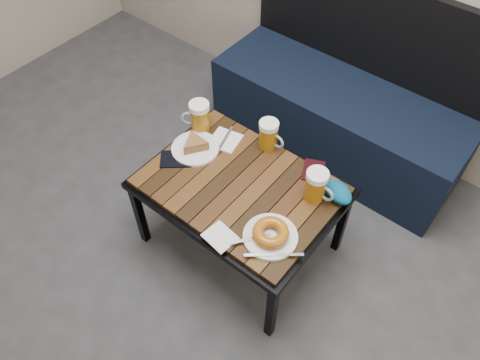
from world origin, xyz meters
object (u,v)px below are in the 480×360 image
Objects in this scene: cafe_table at (240,190)px; plate_bagel at (270,234)px; beer_mug_centre at (269,135)px; knit_pouch at (338,192)px; beer_mug_left at (199,116)px; plate_pie at (195,146)px; passport_burgundy at (314,171)px; beer_mug_right at (316,185)px; passport_navy at (176,159)px; bench at (340,112)px.

cafe_table is 0.30m from plate_bagel.
beer_mug_centre is 1.00× the size of knit_pouch.
plate_pie is (0.08, -0.12, -0.05)m from beer_mug_left.
beer_mug_centre is 1.12× the size of passport_burgundy.
plate_pie is (-0.29, 0.03, 0.07)m from cafe_table.
cafe_table is 0.42m from knit_pouch.
beer_mug_right is at bearing -80.57° from passport_burgundy.
plate_bagel is at bearing -92.54° from beer_mug_right.
plate_bagel is (-0.02, -0.28, -0.05)m from beer_mug_right.
beer_mug_centre is at bearing 127.38° from plate_bagel.
passport_burgundy is at bearing 159.71° from knit_pouch.
passport_navy is (-0.27, -0.33, -0.07)m from beer_mug_centre.
passport_navy is at bearing 173.04° from plate_bagel.
passport_burgundy is (0.21, 0.26, 0.05)m from cafe_table.
passport_navy is (-0.31, -0.07, 0.05)m from cafe_table.
passport_burgundy reaches higher than cafe_table.
bench is 9.89× the size of passport_navy.
knit_pouch is at bearing 14.86° from plate_pie.
cafe_table is at bearing 61.79° from passport_navy.
passport_navy is at bearing -172.54° from passport_burgundy.
passport_burgundy is at bearing 0.21° from beer_mug_centre.
cafe_table is 0.34m from passport_burgundy.
plate_pie reaches higher than passport_navy.
cafe_table is 3.20× the size of plate_bagel.
beer_mug_left is 1.07× the size of knit_pouch.
beer_mug_centre is at bearing 99.09° from cafe_table.
bench reaches higher than passport_navy.
bench is at bearing 82.98° from passport_burgundy.
beer_mug_right is (0.33, -0.12, 0.00)m from beer_mug_centre.
plate_bagel is at bearing 119.48° from beer_mug_left.
knit_pouch is at bearing 71.54° from passport_navy.
knit_pouch is at bearing 41.25° from beer_mug_right.
beer_mug_left is at bearing -117.18° from bench.
plate_pie and knit_pouch have the same top height.
cafe_table is at bearing -90.66° from bench.
passport_burgundy is (-0.08, 0.12, -0.07)m from beer_mug_right.
bench is at bearing 85.41° from beer_mug_centre.
beer_mug_right is (0.65, -0.01, -0.00)m from beer_mug_left.
cafe_table is 0.32m from passport_navy.
beer_mug_left is at bearing -178.36° from beer_mug_right.
plate_bagel is 2.07× the size of passport_burgundy.
plate_bagel is 0.40m from passport_burgundy.
plate_pie reaches higher than passport_burgundy.
passport_navy is 1.00× the size of knit_pouch.
plate_pie is at bearing -179.90° from passport_burgundy.
bench is 6.40× the size of plate_pie.
beer_mug_left reaches higher than beer_mug_right.
knit_pouch is at bearing 148.42° from beer_mug_left.
passport_navy is at bearing -108.95° from bench.
knit_pouch is at bearing 74.03° from plate_bagel.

